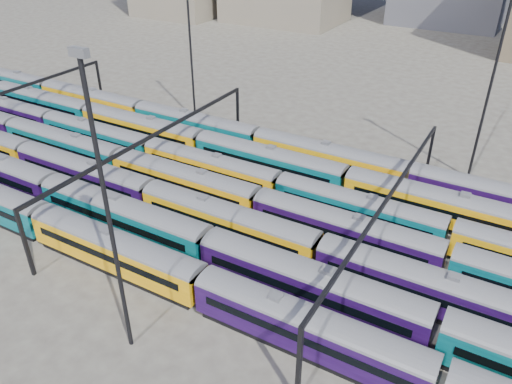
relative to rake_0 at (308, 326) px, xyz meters
The scene contains 14 objects.
ground 17.47m from the rake_0, 119.58° to the left, with size 500.00×500.00×0.00m, color #46423B.
rake_0 is the anchor object (origin of this frame).
rake_1 10.62m from the rake_0, 28.09° to the left, with size 137.24×3.34×5.65m.
rake_2 17.55m from the rake_0, 145.27° to the left, with size 153.78×3.21×5.42m.
rake_3 20.13m from the rake_0, 131.84° to the left, with size 129.16×3.15×5.31m.
rake_4 23.98m from the rake_0, 123.49° to the left, with size 123.35×3.01×5.06m.
rake_5 25.77m from the rake_0, 104.04° to the left, with size 133.75×3.26×5.50m.
rake_6 37.25m from the rake_0, 126.35° to the left, with size 133.29×3.25×5.48m.
gantry_0 60.54m from the rake_0, 165.62° to the left, with size 0.35×40.35×8.03m.
gantry_1 32.47m from the rake_0, 152.25° to the left, with size 0.35×40.35×8.03m.
gantry_2 15.60m from the rake_0, 84.34° to the left, with size 0.35×40.35×8.03m.
mast_1 54.57m from the rake_0, 136.15° to the left, with size 1.40×0.50×25.60m.
mast_2 18.89m from the rake_0, 152.62° to the right, with size 1.40×0.50×25.60m.
mast_3 41.09m from the rake_0, 80.56° to the left, with size 1.40×0.50×25.60m.
Camera 1 is at (19.67, -43.10, 33.49)m, focal length 35.00 mm.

